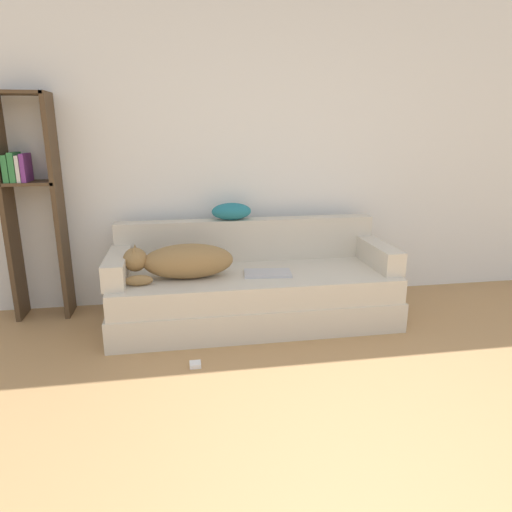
% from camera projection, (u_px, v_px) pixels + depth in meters
% --- Properties ---
extents(wall_back, '(7.61, 0.06, 2.70)m').
position_uv_depth(wall_back, '(267.00, 144.00, 3.86)').
color(wall_back, white).
rests_on(wall_back, ground_plane).
extents(couch, '(2.17, 0.84, 0.41)m').
position_uv_depth(couch, '(254.00, 297.00, 3.57)').
color(couch, beige).
rests_on(couch, ground_plane).
extents(couch_backrest, '(2.13, 0.15, 0.34)m').
position_uv_depth(couch_backrest, '(247.00, 239.00, 3.80)').
color(couch_backrest, beige).
rests_on(couch_backrest, couch).
extents(couch_arm_left, '(0.15, 0.65, 0.18)m').
position_uv_depth(couch_arm_left, '(118.00, 267.00, 3.33)').
color(couch_arm_left, beige).
rests_on(couch_arm_left, couch).
extents(couch_arm_right, '(0.15, 0.65, 0.18)m').
position_uv_depth(couch_arm_right, '(378.00, 255.00, 3.65)').
color(couch_arm_right, beige).
rests_on(couch_arm_right, couch).
extents(dog, '(0.79, 0.28, 0.26)m').
position_uv_depth(dog, '(182.00, 261.00, 3.32)').
color(dog, olive).
rests_on(dog, couch).
extents(laptop, '(0.37, 0.24, 0.02)m').
position_uv_depth(laptop, '(268.00, 273.00, 3.45)').
color(laptop, '#B7B7BC').
rests_on(laptop, couch).
extents(throw_pillow, '(0.32, 0.20, 0.14)m').
position_uv_depth(throw_pillow, '(231.00, 211.00, 3.72)').
color(throw_pillow, teal).
rests_on(throw_pillow, couch_backrest).
extents(bookshelf, '(0.40, 0.26, 1.73)m').
position_uv_depth(bookshelf, '(31.00, 197.00, 3.48)').
color(bookshelf, '#4C3823').
rests_on(bookshelf, ground_plane).
extents(power_adapter, '(0.07, 0.07, 0.03)m').
position_uv_depth(power_adapter, '(195.00, 364.00, 2.92)').
color(power_adapter, white).
rests_on(power_adapter, ground_plane).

